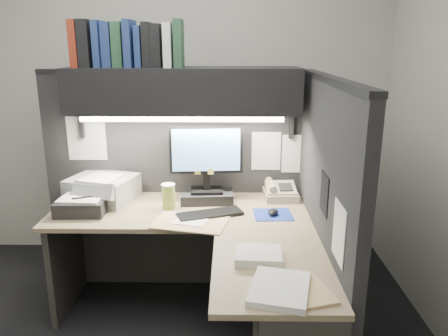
{
  "coord_description": "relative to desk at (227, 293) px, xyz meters",
  "views": [
    {
      "loc": [
        0.44,
        -2.18,
        1.79
      ],
      "look_at": [
        0.4,
        0.51,
        1.03
      ],
      "focal_mm": 35.0,
      "sensor_mm": 36.0,
      "label": 1
    }
  ],
  "objects": [
    {
      "name": "wall_back",
      "position": [
        -0.43,
        1.5,
        0.91
      ],
      "size": [
        3.5,
        0.04,
        2.7
      ],
      "primitive_type": "cube",
      "color": "#B9B8B0",
      "rests_on": "floor"
    },
    {
      "name": "notebook_stack",
      "position": [
        -0.96,
        0.49,
        0.33
      ],
      "size": [
        0.32,
        0.27,
        0.09
      ],
      "primitive_type": "cube",
      "rotation": [
        0.0,
        0.0,
        0.03
      ],
      "color": "black",
      "rests_on": "desk"
    },
    {
      "name": "printer",
      "position": [
        -0.89,
        0.73,
        0.37
      ],
      "size": [
        0.51,
        0.47,
        0.17
      ],
      "primitive_type": "cube",
      "rotation": [
        0.0,
        0.0,
        -0.29
      ],
      "color": "#9A9DA0",
      "rests_on": "desk"
    },
    {
      "name": "telephone",
      "position": [
        0.37,
        0.77,
        0.33
      ],
      "size": [
        0.24,
        0.25,
        0.09
      ],
      "primitive_type": "cube",
      "rotation": [
        0.0,
        0.0,
        0.06
      ],
      "color": "tan",
      "rests_on": "desk"
    },
    {
      "name": "monitor",
      "position": [
        -0.15,
        0.71,
        0.5
      ],
      "size": [
        0.5,
        0.24,
        0.54
      ],
      "rotation": [
        0.0,
        0.0,
        0.07
      ],
      "color": "black",
      "rests_on": "desk"
    },
    {
      "name": "keyboard",
      "position": [
        -0.12,
        0.44,
        0.3
      ],
      "size": [
        0.44,
        0.28,
        0.02
      ],
      "primitive_type": "cube",
      "rotation": [
        0.0,
        0.0,
        0.35
      ],
      "color": "black",
      "rests_on": "desk"
    },
    {
      "name": "partition_back",
      "position": [
        -0.4,
        0.93,
        0.36
      ],
      "size": [
        1.9,
        0.06,
        1.6
      ],
      "primitive_type": "cube",
      "color": "black",
      "rests_on": "floor"
    },
    {
      "name": "mousepad",
      "position": [
        0.29,
        0.46,
        0.29
      ],
      "size": [
        0.26,
        0.23,
        0.0
      ],
      "primitive_type": "cube",
      "rotation": [
        0.0,
        0.0,
        0.06
      ],
      "color": "navy",
      "rests_on": "desk"
    },
    {
      "name": "binder_row",
      "position": [
        -0.65,
        0.75,
        1.35
      ],
      "size": [
        0.71,
        0.26,
        0.3
      ],
      "color": "maroon",
      "rests_on": "overhead_shelf"
    },
    {
      "name": "paper_stack_a",
      "position": [
        0.16,
        -0.15,
        0.31
      ],
      "size": [
        0.25,
        0.21,
        0.05
      ],
      "primitive_type": "cube",
      "rotation": [
        0.0,
        0.0,
        -0.06
      ],
      "color": "white",
      "rests_on": "desk"
    },
    {
      "name": "mouse",
      "position": [
        0.29,
        0.46,
        0.31
      ],
      "size": [
        0.09,
        0.11,
        0.04
      ],
      "primitive_type": "ellipsoid",
      "rotation": [
        0.0,
        0.0,
        -0.37
      ],
      "color": "black",
      "rests_on": "mousepad"
    },
    {
      "name": "desk",
      "position": [
        0.0,
        0.0,
        0.0
      ],
      "size": [
        1.7,
        1.53,
        0.73
      ],
      "color": "#95825E",
      "rests_on": "floor"
    },
    {
      "name": "open_folder",
      "position": [
        -0.23,
        0.32,
        0.29
      ],
      "size": [
        0.5,
        0.38,
        0.01
      ],
      "primitive_type": "cube",
      "rotation": [
        0.0,
        0.0,
        -0.22
      ],
      "color": "tan",
      "rests_on": "desk"
    },
    {
      "name": "pinned_papers",
      "position": [
        -0.0,
        0.56,
        0.61
      ],
      "size": [
        1.76,
        1.31,
        0.51
      ],
      "color": "white",
      "rests_on": "partition_back"
    },
    {
      "name": "task_light_tube",
      "position": [
        -0.3,
        0.61,
        0.89
      ],
      "size": [
        1.32,
        0.04,
        0.04
      ],
      "primitive_type": "cylinder",
      "rotation": [
        0.0,
        1.57,
        0.0
      ],
      "color": "white",
      "rests_on": "overhead_shelf"
    },
    {
      "name": "partition_right",
      "position": [
        0.55,
        0.18,
        0.36
      ],
      "size": [
        0.06,
        1.5,
        1.6
      ],
      "primitive_type": "cube",
      "color": "black",
      "rests_on": "floor"
    },
    {
      "name": "overhead_shelf",
      "position": [
        -0.3,
        0.75,
        1.06
      ],
      "size": [
        1.55,
        0.34,
        0.3
      ],
      "primitive_type": "cube",
      "color": "black",
      "rests_on": "partition_back"
    },
    {
      "name": "paper_stack_b",
      "position": [
        0.24,
        -0.45,
        0.3
      ],
      "size": [
        0.32,
        0.36,
        0.03
      ],
      "primitive_type": "cube",
      "rotation": [
        0.0,
        0.0,
        -0.23
      ],
      "color": "white",
      "rests_on": "desk"
    },
    {
      "name": "coffee_cup",
      "position": [
        -0.4,
        0.57,
        0.37
      ],
      "size": [
        0.1,
        0.1,
        0.16
      ],
      "primitive_type": "cylinder",
      "rotation": [
        0.0,
        0.0,
        0.18
      ],
      "color": "#A1AD45",
      "rests_on": "desk"
    },
    {
      "name": "manila_stack",
      "position": [
        0.35,
        -0.46,
        0.29
      ],
      "size": [
        0.26,
        0.29,
        0.01
      ],
      "primitive_type": "cube",
      "rotation": [
        0.0,
        0.0,
        0.29
      ],
      "color": "tan",
      "rests_on": "desk"
    }
  ]
}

